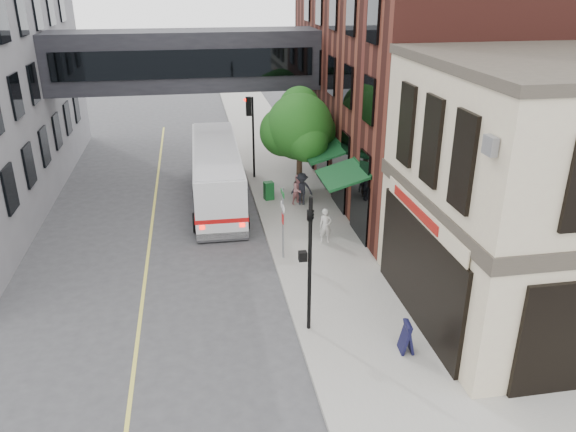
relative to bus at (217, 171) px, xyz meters
name	(u,v)px	position (x,y,z in m)	size (l,w,h in m)	color
ground	(309,373)	(1.81, -14.15, -1.55)	(120.00, 120.00, 0.00)	#38383A
sidewalk_main	(292,195)	(3.81, -0.15, -1.47)	(4.00, 60.00, 0.15)	gray
corner_building	(575,193)	(10.78, -12.15, 2.66)	(10.19, 8.12, 8.45)	#BFAC92
brick_building	(442,52)	(11.79, 0.84, 5.44)	(13.76, 18.00, 14.00)	#481C16
skyway_bridge	(185,60)	(-1.19, 3.85, 4.95)	(14.00, 3.18, 3.00)	black
traffic_signal_near	(309,249)	(2.18, -12.15, 1.43)	(0.44, 0.22, 4.60)	black
traffic_signal_far	(250,121)	(2.07, 2.85, 1.79)	(0.53, 0.28, 4.50)	black
street_sign_pole	(283,217)	(2.20, -7.15, 0.38)	(0.08, 0.75, 3.00)	gray
street_tree	(299,126)	(4.00, -0.93, 2.36)	(3.80, 3.20, 5.60)	#382619
lane_marking	(150,239)	(-3.19, -4.15, -1.54)	(0.12, 40.00, 0.01)	#D8CC4C
bus	(217,171)	(0.00, 0.00, 0.00)	(2.62, 10.31, 2.77)	silver
pedestrian_a	(325,226)	(4.19, -6.04, -0.65)	(0.54, 0.36, 1.49)	beige
pedestrian_b	(299,189)	(3.90, -1.54, -0.65)	(0.73, 0.57, 1.50)	#CF8686
pedestrian_c	(302,189)	(4.04, -1.66, -0.59)	(1.05, 0.60, 1.63)	black
newspaper_box	(269,191)	(2.54, -0.70, -0.94)	(0.46, 0.41, 0.92)	#135422
sandwich_board	(407,337)	(4.84, -13.81, -0.91)	(0.35, 0.55, 0.98)	black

